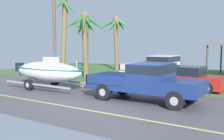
{
  "coord_description": "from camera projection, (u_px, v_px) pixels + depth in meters",
  "views": [
    {
      "loc": [
        6.53,
        -10.54,
        2.77
      ],
      "look_at": [
        -1.93,
        1.99,
        1.27
      ],
      "focal_mm": 44.67,
      "sensor_mm": 36.0,
      "label": 1
    }
  ],
  "objects": [
    {
      "name": "palm_tree_near_right",
      "position": [
        64.0,
        18.0,
        25.85
      ],
      "size": [
        2.66,
        2.84,
        7.06
      ],
      "color": "brown",
      "rests_on": "ground"
    },
    {
      "name": "palm_tree_far_left",
      "position": [
        84.0,
        30.0,
        20.98
      ],
      "size": [
        2.66,
        2.76,
        5.05
      ],
      "color": "brown",
      "rests_on": "ground"
    },
    {
      "name": "parked_sedan_near",
      "position": [
        185.0,
        78.0,
        16.36
      ],
      "size": [
        4.31,
        1.89,
        1.38
      ],
      "color": "#B21E19",
      "rests_on": "ground"
    },
    {
      "name": "ground",
      "position": [
        186.0,
        82.0,
        19.52
      ],
      "size": [
        36.0,
        22.0,
        0.11
      ],
      "color": "#4C4C51"
    },
    {
      "name": "pickup_truck_towing",
      "position": [
        151.0,
        80.0,
        12.89
      ],
      "size": [
        5.68,
        2.04,
        1.82
      ],
      "color": "navy",
      "rests_on": "ground"
    },
    {
      "name": "boat_on_trailer",
      "position": [
        48.0,
        71.0,
        16.67
      ],
      "size": [
        6.33,
        2.3,
        2.24
      ],
      "color": "gray",
      "rests_on": "ground"
    },
    {
      "name": "palm_tree_near_left",
      "position": [
        86.0,
        32.0,
        28.65
      ],
      "size": [
        3.1,
        2.71,
        5.09
      ],
      "color": "brown",
      "rests_on": "ground"
    },
    {
      "name": "parked_pickup_background",
      "position": [
        163.0,
        67.0,
        19.46
      ],
      "size": [
        5.55,
        2.16,
        1.86
      ],
      "color": "silver",
      "rests_on": "ground"
    },
    {
      "name": "palm_tree_mid",
      "position": [
        115.0,
        30.0,
        26.78
      ],
      "size": [
        3.62,
        2.12,
        5.34
      ],
      "color": "brown",
      "rests_on": "ground"
    },
    {
      "name": "utility_pole",
      "position": [
        54.0,
        21.0,
        21.0
      ],
      "size": [
        0.24,
        1.8,
        8.42
      ],
      "color": "brown",
      "rests_on": "ground"
    }
  ]
}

